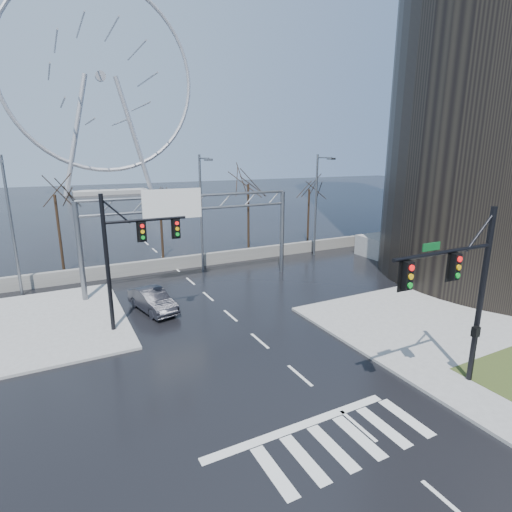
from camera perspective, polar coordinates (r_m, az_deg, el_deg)
ground at (r=19.60m, az=6.27°, el=-16.60°), size 260.00×260.00×0.00m
sidewalk_right_ext at (r=27.06m, az=21.94°, el=-8.36°), size 12.00×10.00×0.15m
sidewalk_far at (r=27.76m, az=-28.84°, el=-8.57°), size 10.00×12.00×0.15m
tower_podium at (r=45.20m, az=32.21°, el=0.61°), size 22.00×18.00×2.00m
barrier_wall at (r=36.43m, az=-11.36°, el=-1.00°), size 52.00×0.50×1.10m
signal_mast_near at (r=18.39m, az=27.51°, el=-3.69°), size 5.52×0.41×8.00m
signal_mast_far at (r=23.69m, az=-17.92°, el=0.94°), size 4.72×0.41×8.00m
sign_gantry at (r=30.62m, az=-9.78°, el=5.04°), size 16.36×0.40×7.60m
streetlight_left at (r=32.38m, az=-31.74°, el=4.86°), size 0.50×2.55×10.00m
streetlight_mid at (r=34.28m, az=-7.69°, el=7.30°), size 0.50×2.55×10.00m
streetlight_right at (r=39.94m, az=8.87°, el=8.26°), size 0.50×2.55×10.00m
tree_left at (r=37.58m, az=-26.70°, el=6.66°), size 3.75×3.75×7.50m
tree_center at (r=39.82m, az=-13.54°, el=6.97°), size 3.25×3.25×6.50m
tree_right at (r=41.87m, az=-1.11°, el=9.15°), size 3.90×3.90×7.80m
tree_far_right at (r=46.45m, az=7.59°, el=8.56°), size 3.40×3.40×6.80m
ferris_wheel at (r=110.98m, az=-21.25°, el=21.86°), size 45.00×6.00×50.91m
car at (r=27.18m, az=-14.56°, el=-6.13°), size 2.54×4.73×1.48m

